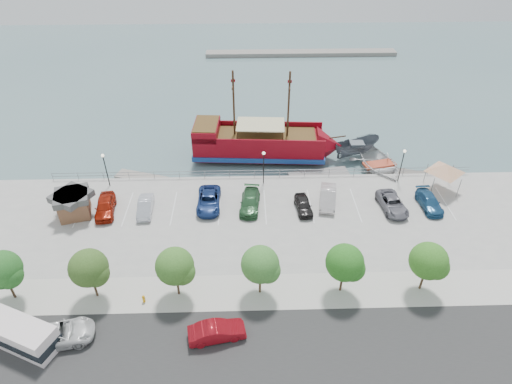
{
  "coord_description": "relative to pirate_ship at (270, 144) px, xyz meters",
  "views": [
    {
      "loc": [
        -2.04,
        -34.81,
        28.93
      ],
      "look_at": [
        -1.0,
        2.0,
        2.0
      ],
      "focal_mm": 30.0,
      "sensor_mm": 36.0,
      "label": 1
    }
  ],
  "objects": [
    {
      "name": "parked_car_h",
      "position": [
        16.72,
        -12.41,
        -0.41
      ],
      "size": [
        2.11,
        4.69,
        1.33
      ],
      "primitive_type": "imported",
      "rotation": [
        0.0,
        0.0,
        0.05
      ],
      "color": "navy",
      "rests_on": "land_slab"
    },
    {
      "name": "speedboat",
      "position": [
        13.62,
        -3.76,
        -1.24
      ],
      "size": [
        7.34,
        9.06,
        1.66
      ],
      "primitive_type": "imported",
      "rotation": [
        0.0,
        0.0,
        0.22
      ],
      "color": "silver",
      "rests_on": "ground"
    },
    {
      "name": "parked_car_a",
      "position": [
        -18.26,
        -12.33,
        -0.26
      ],
      "size": [
        2.53,
        4.96,
        1.62
      ],
      "primitive_type": "imported",
      "rotation": [
        0.0,
        0.0,
        0.13
      ],
      "color": "#9A1C0B",
      "rests_on": "land_slab"
    },
    {
      "name": "shuttle_bus",
      "position": [
        -20.67,
        -28.36,
        0.03
      ],
      "size": [
        6.84,
        4.7,
        2.28
      ],
      "rotation": [
        0.0,
        0.0,
        -0.42
      ],
      "color": "silver",
      "rests_on": "street"
    },
    {
      "name": "canopy_tent",
      "position": [
        19.2,
        -9.14,
        2.32
      ],
      "size": [
        5.13,
        5.13,
        3.9
      ],
      "rotation": [
        0.0,
        0.0,
        -0.1
      ],
      "color": "slate",
      "rests_on": "land_slab"
    },
    {
      "name": "tree_a",
      "position": [
        -22.98,
        -23.93,
        2.23
      ],
      "size": [
        3.3,
        3.2,
        5.0
      ],
      "color": "#473321",
      "rests_on": "sidewalk"
    },
    {
      "name": "tree_b",
      "position": [
        -15.98,
        -23.93,
        2.23
      ],
      "size": [
        3.3,
        3.2,
        5.0
      ],
      "color": "#473321",
      "rests_on": "sidewalk"
    },
    {
      "name": "lamp_post_right",
      "position": [
        14.88,
        -7.36,
        1.87
      ],
      "size": [
        0.36,
        0.36,
        4.28
      ],
      "color": "black",
      "rests_on": "land_slab"
    },
    {
      "name": "lamp_post_mid",
      "position": [
        -1.12,
        -7.36,
        1.87
      ],
      "size": [
        0.36,
        0.36,
        4.28
      ],
      "color": "black",
      "rests_on": "land_slab"
    },
    {
      "name": "lamp_post_left",
      "position": [
        -19.12,
        -7.36,
        1.87
      ],
      "size": [
        0.36,
        0.36,
        4.28
      ],
      "color": "black",
      "rests_on": "land_slab"
    },
    {
      "name": "dock_west",
      "position": [
        -16.06,
        -4.66,
        -1.88
      ],
      "size": [
        6.84,
        3.87,
        0.38
      ],
      "primitive_type": "cube",
      "rotation": [
        0.0,
        0.0,
        -0.32
      ],
      "color": "gray",
      "rests_on": "ground"
    },
    {
      "name": "parked_car_c",
      "position": [
        -7.26,
        -11.57,
        -0.33
      ],
      "size": [
        2.48,
        5.35,
        1.49
      ],
      "primitive_type": "imported",
      "rotation": [
        0.0,
        0.0,
        0.0
      ],
      "color": "navy",
      "rests_on": "land_slab"
    },
    {
      "name": "parked_car_e",
      "position": [
        2.98,
        -12.56,
        -0.41
      ],
      "size": [
        1.91,
        4.03,
        1.33
      ],
      "primitive_type": "imported",
      "rotation": [
        0.0,
        0.0,
        0.09
      ],
      "color": "black",
      "rests_on": "land_slab"
    },
    {
      "name": "dock_east",
      "position": [
        15.86,
        -4.66,
        -1.85
      ],
      "size": [
        7.91,
        4.44,
        0.44
      ],
      "primitive_type": "cube",
      "rotation": [
        0.0,
        0.0,
        -0.32
      ],
      "color": "slate",
      "rests_on": "ground"
    },
    {
      "name": "pirate_ship",
      "position": [
        0.0,
        0.0,
        0.0
      ],
      "size": [
        19.78,
        6.59,
        12.37
      ],
      "rotation": [
        0.0,
        0.0,
        -0.06
      ],
      "color": "maroon",
      "rests_on": "ground"
    },
    {
      "name": "ground",
      "position": [
        -1.12,
        -13.86,
        -2.07
      ],
      "size": [
        160.0,
        160.0,
        0.0
      ],
      "primitive_type": "plane",
      "color": "slate"
    },
    {
      "name": "street_van",
      "position": [
        -17.79,
        -28.25,
        -0.32
      ],
      "size": [
        5.78,
        3.51,
        1.5
      ],
      "primitive_type": "imported",
      "rotation": [
        0.0,
        0.0,
        1.77
      ],
      "color": "silver",
      "rests_on": "street"
    },
    {
      "name": "shed",
      "position": [
        -21.35,
        -12.63,
        0.4
      ],
      "size": [
        4.13,
        4.13,
        2.77
      ],
      "rotation": [
        0.0,
        0.0,
        0.27
      ],
      "color": "brown",
      "rests_on": "land_slab"
    },
    {
      "name": "tree_f",
      "position": [
        12.02,
        -23.93,
        2.23
      ],
      "size": [
        3.3,
        3.2,
        5.0
      ],
      "color": "#473321",
      "rests_on": "sidewalk"
    },
    {
      "name": "fire_hydrant",
      "position": [
        -11.96,
        -24.66,
        -0.66
      ],
      "size": [
        0.26,
        0.26,
        0.75
      ],
      "rotation": [
        0.0,
        0.0,
        0.33
      ],
      "color": "orange",
      "rests_on": "sidewalk"
    },
    {
      "name": "tree_d",
      "position": [
        -1.98,
        -23.93,
        2.23
      ],
      "size": [
        3.3,
        3.2,
        5.0
      ],
      "color": "#473321",
      "rests_on": "sidewalk"
    },
    {
      "name": "seawall_railing",
      "position": [
        -1.12,
        -6.06,
        -0.54
      ],
      "size": [
        50.0,
        0.06,
        1.0
      ],
      "color": "slate",
      "rests_on": "land_slab"
    },
    {
      "name": "sidewalk",
      "position": [
        -1.12,
        -23.86,
        -1.06
      ],
      "size": [
        100.0,
        4.0,
        0.05
      ],
      "primitive_type": "cube",
      "color": "beige",
      "rests_on": "land_slab"
    },
    {
      "name": "far_shore",
      "position": [
        8.88,
        41.14,
        -1.67
      ],
      "size": [
        40.0,
        3.0,
        0.8
      ],
      "primitive_type": "cube",
      "color": "gray",
      "rests_on": "ground"
    },
    {
      "name": "street_sedan",
      "position": [
        -5.62,
        -28.31,
        -0.34
      ],
      "size": [
        4.66,
        2.35,
        1.47
      ],
      "primitive_type": "imported",
      "rotation": [
        0.0,
        0.0,
        1.76
      ],
      "color": "maroon",
      "rests_on": "street"
    },
    {
      "name": "parked_car_b",
      "position": [
        -14.0,
        -12.37,
        -0.39
      ],
      "size": [
        1.69,
        4.24,
        1.37
      ],
      "primitive_type": "imported",
      "rotation": [
        0.0,
        0.0,
        0.06
      ],
      "color": "silver",
      "rests_on": "land_slab"
    },
    {
      "name": "parked_car_d",
      "position": [
        -2.78,
        -11.93,
        -0.35
      ],
      "size": [
        2.54,
        5.18,
        1.45
      ],
      "primitive_type": "imported",
      "rotation": [
        0.0,
        0.0,
        -0.11
      ],
      "color": "#2B5B33",
      "rests_on": "land_slab"
    },
    {
      "name": "tree_e",
      "position": [
        5.02,
        -23.93,
        2.23
      ],
      "size": [
        3.3,
        3.2,
        5.0
      ],
      "color": "#473321",
      "rests_on": "sidewalk"
    },
    {
      "name": "tree_c",
      "position": [
        -8.98,
        -23.93,
        2.23
      ],
      "size": [
        3.3,
        3.2,
        5.0
      ],
      "color": "#473321",
      "rests_on": "sidewalk"
    },
    {
      "name": "patrol_boat",
      "position": [
        11.42,
        -0.25,
        -0.83
      ],
      "size": [
        6.85,
        4.37,
        2.48
      ],
      "primitive_type": "imported",
      "rotation": [
        0.0,
        0.0,
        1.9
      ],
      "color": "#51565F",
      "rests_on": "ground"
    },
    {
      "name": "street",
      "position": [
        -1.12,
        -29.86,
        -1.06
      ],
      "size": [
        100.0,
        8.0,
        0.04
      ],
      "primitive_type": "cube",
      "color": "#2B2B2B",
      "rests_on": "land_slab"
    },
    {
      "name": "parked_car_f",
      "position": [
        5.8,
        -11.36,
        -0.28
      ],
      "size": [
        2.53,
        5.03,
        1.58
      ],
      "primitive_type": "imported",
      "rotation": [
        0.0,
        0.0,
        -0.19
      ],
      "color": "silver",
      "rests_on": "land_slab"
    },
    {
      "name": "parked_car_g",
      "position": [
        12.59,
        -12.61,
        -0.38
      ],
      "size": [
        2.79,
        5.17,
        1.38
      ],
      "primitive_type": "imported",
      "rotation": [
        0.0,
        0.0,
        0.1
      ],
      "color": "slate",
      "rests_on": "land_slab"
    },
    {
      "name": "dock_mid",
      "position": [
        5.93,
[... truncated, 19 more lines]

